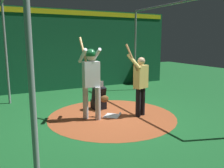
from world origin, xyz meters
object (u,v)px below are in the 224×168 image
Objects in this scene: visitor at (140,82)px; batter at (91,76)px; baseball_1 at (120,113)px; baseball_0 at (103,104)px; home_plate at (112,116)px; catcher at (99,98)px; bat_rack at (135,74)px.

batter is at bearing -123.86° from visitor.
visitor is 1.11m from baseball_1.
baseball_1 is at bearing 2.02° from baseball_0.
catcher is at bearing -177.76° from home_plate.
catcher is 0.52m from baseball_0.
bat_rack is at bearing 142.99° from baseball_1.
bat_rack is at bearing 133.62° from baseball_0.
bat_rack is at bearing 129.78° from visitor.
visitor reaches higher than baseball_0.
home_plate is 0.91m from catcher.
batter reaches higher than baseball_0.
visitor is at bearing -30.65° from bat_rack.
catcher is at bearing 144.02° from batter.
baseball_1 is at bearing 93.37° from home_plate.
catcher is at bearing -42.25° from baseball_0.
visitor is at bearing 54.93° from baseball_1.
catcher reaches higher than baseball_1.
batter is 2.15× the size of bat_rack.
baseball_1 is at bearing 20.64° from catcher.
batter is 30.49× the size of baseball_1.
catcher reaches higher than baseball_0.
baseball_1 is at bearing -144.64° from visitor.
visitor reaches higher than baseball_1.
bat_rack is 14.20× the size of baseball_1.
catcher is at bearing -46.03° from bat_rack.
baseball_0 is (-1.46, -0.51, -0.94)m from visitor.
baseball_1 reaches higher than home_plate.
batter reaches higher than catcher.
bat_rack is at bearing 140.72° from home_plate.
catcher is 0.89× the size of bat_rack.
bat_rack reaches higher than catcher.
batter is at bearing -44.29° from bat_rack.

